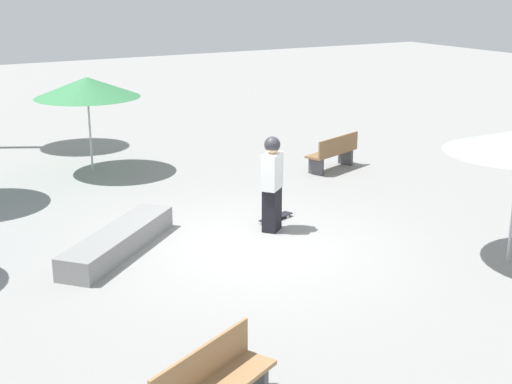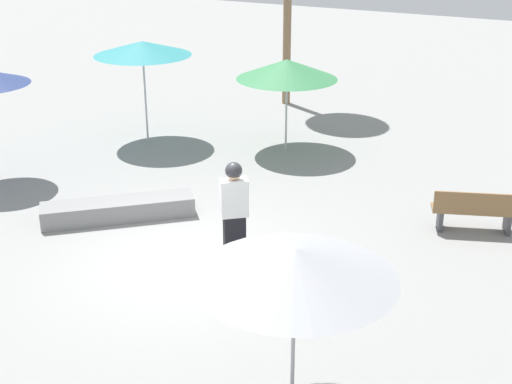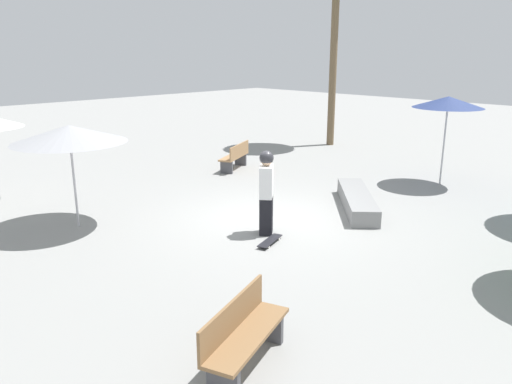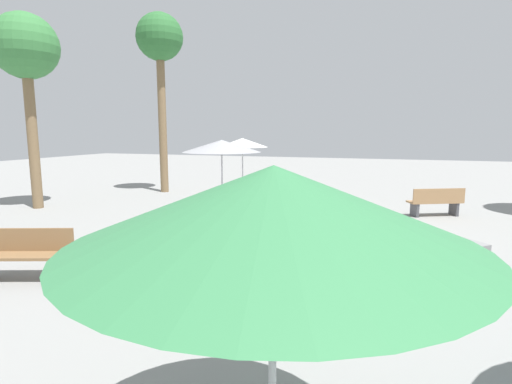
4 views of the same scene
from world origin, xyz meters
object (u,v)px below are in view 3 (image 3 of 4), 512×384
(shade_umbrella_navy, at_px, (448,102))
(shade_umbrella_grey, at_px, (69,134))
(bench_far, at_px, (243,334))
(skateboard, at_px, (270,241))
(skater_main, at_px, (266,190))
(bench_near, at_px, (235,157))
(concrete_ledge, at_px, (357,201))

(shade_umbrella_navy, bearing_deg, shade_umbrella_grey, -23.98)
(bench_far, bearing_deg, skateboard, -160.94)
(skater_main, distance_m, bench_near, 6.04)
(skater_main, height_order, shade_umbrella_navy, shade_umbrella_navy)
(skater_main, xyz_separation_m, bench_near, (-3.60, -4.82, -0.54))
(skater_main, distance_m, shade_umbrella_navy, 6.70)
(concrete_ledge, bearing_deg, shade_umbrella_grey, -33.84)
(concrete_ledge, bearing_deg, shade_umbrella_navy, 173.65)
(concrete_ledge, distance_m, shade_umbrella_navy, 4.28)
(bench_near, relative_size, shade_umbrella_grey, 0.68)
(bench_near, distance_m, bench_far, 10.58)
(skater_main, bearing_deg, shade_umbrella_navy, 134.13)
(skater_main, xyz_separation_m, bench_far, (3.54, 2.99, -0.54))
(bench_far, relative_size, shade_umbrella_navy, 0.66)
(concrete_ledge, xyz_separation_m, shade_umbrella_grey, (5.43, -3.64, 1.86))
(shade_umbrella_grey, bearing_deg, skater_main, 128.53)
(concrete_ledge, height_order, shade_umbrella_grey, shade_umbrella_grey)
(skateboard, bearing_deg, concrete_ledge, 163.26)
(skater_main, bearing_deg, concrete_ledge, 133.42)
(skateboard, relative_size, shade_umbrella_grey, 0.34)
(skateboard, height_order, bench_far, bench_far)
(bench_near, bearing_deg, bench_far, -158.08)
(concrete_ledge, height_order, bench_near, bench_near)
(shade_umbrella_navy, bearing_deg, skater_main, -6.90)
(skater_main, distance_m, concrete_ledge, 2.96)
(bench_near, bearing_deg, shade_umbrella_grey, 168.43)
(skateboard, bearing_deg, bench_near, -145.14)
(bench_near, distance_m, shade_umbrella_grey, 6.60)
(shade_umbrella_grey, bearing_deg, concrete_ledge, 146.16)
(skateboard, height_order, bench_near, bench_near)
(skateboard, bearing_deg, skater_main, -146.96)
(skateboard, xyz_separation_m, shade_umbrella_grey, (2.23, -3.72, 2.00))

